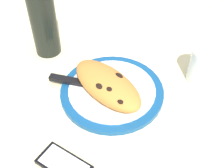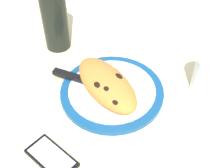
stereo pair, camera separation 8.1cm
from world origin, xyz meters
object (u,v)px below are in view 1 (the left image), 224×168
at_px(calzone, 108,85).
at_px(fork, 128,80).
at_px(knife, 78,82).
at_px(wine_bottle, 43,18).
at_px(smartphone, 64,165).
at_px(plate, 112,91).
at_px(water_glass, 202,67).

bearing_deg(calzone, fork, -92.70).
distance_m(calzone, knife, 0.09).
bearing_deg(fork, wine_bottle, 14.12).
xyz_separation_m(calzone, fork, (-0.00, -0.07, -0.03)).
distance_m(fork, wine_bottle, 0.30).
distance_m(knife, smartphone, 0.24).
bearing_deg(smartphone, fork, -74.67).
distance_m(plate, smartphone, 0.24).
height_order(plate, fork, fork).
height_order(water_glass, wine_bottle, wine_bottle).
bearing_deg(plate, fork, -96.76).
bearing_deg(wine_bottle, calzone, 179.41).
bearing_deg(smartphone, water_glass, -96.04).
relative_size(plate, fork, 1.66).
relative_size(fork, smartphone, 1.28).
distance_m(calzone, smartphone, 0.23).
bearing_deg(water_glass, fork, 52.35).
relative_size(plate, calzone, 1.20).
height_order(calzone, wine_bottle, wine_bottle).
height_order(fork, water_glass, water_glass).
relative_size(knife, wine_bottle, 0.74).
relative_size(plate, water_glass, 2.69).
height_order(plate, water_glass, water_glass).
bearing_deg(calzone, plate, -80.05).
distance_m(calzone, fork, 0.08).
distance_m(water_glass, wine_bottle, 0.47).
bearing_deg(smartphone, plate, -69.78).
relative_size(calzone, knife, 1.07).
distance_m(plate, fork, 0.06).
distance_m(smartphone, wine_bottle, 0.43).
height_order(knife, wine_bottle, wine_bottle).
height_order(plate, wine_bottle, wine_bottle).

